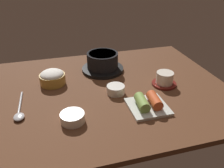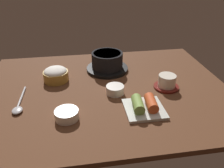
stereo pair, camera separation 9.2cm
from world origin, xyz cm
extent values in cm
cube|color=#56331E|center=(0.00, 0.00, 1.00)|extent=(100.00, 76.00, 2.00)
cylinder|color=black|center=(2.77, 17.02, 2.69)|extent=(19.39, 19.39, 1.38)
cylinder|color=black|center=(2.77, 17.02, 7.02)|extent=(14.33, 14.33, 7.28)
cylinder|color=#D15619|center=(2.77, 17.02, 10.36)|extent=(12.61, 12.61, 0.60)
cylinder|color=#B78C38|center=(-20.51, 10.20, 4.16)|extent=(10.61, 10.61, 4.33)
ellipsoid|color=white|center=(-20.51, 10.20, 6.33)|extent=(9.76, 9.76, 3.71)
cylinder|color=maroon|center=(24.36, -3.26, 2.40)|extent=(10.20, 10.20, 0.80)
cylinder|color=silver|center=(24.36, -3.26, 5.25)|extent=(7.06, 7.06, 4.90)
cylinder|color=#C6D18C|center=(24.36, -3.26, 7.40)|extent=(6.00, 6.00, 0.40)
cylinder|color=white|center=(2.85, -4.34, 3.66)|extent=(7.03, 7.03, 3.32)
cylinder|color=#B73323|center=(2.85, -4.34, 5.02)|extent=(5.77, 5.77, 0.50)
cube|color=silver|center=(11.05, -17.05, 2.50)|extent=(13.61, 13.61, 1.00)
cylinder|color=#7A9E47|center=(8.67, -17.05, 4.85)|extent=(4.39, 8.46, 3.69)
cylinder|color=#C64C23|center=(13.44, -17.05, 4.85)|extent=(4.40, 8.46, 3.69)
cylinder|color=white|center=(-15.70, -17.56, 3.59)|extent=(7.99, 7.99, 3.18)
cylinder|color=brown|center=(-15.70, -17.56, 4.88)|extent=(6.56, 6.56, 0.50)
cylinder|color=#B7B7BC|center=(-33.03, -2.90, 2.40)|extent=(1.24, 16.62, 0.80)
ellipsoid|color=#B7B7BC|center=(-32.81, -11.20, 2.72)|extent=(3.60, 4.68, 1.26)
camera|label=1|loc=(-19.55, -79.05, 50.18)|focal=37.16mm
camera|label=2|loc=(-10.59, -81.01, 50.18)|focal=37.16mm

